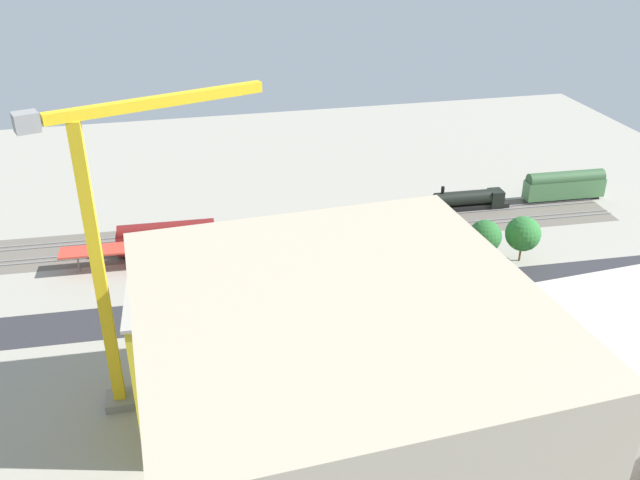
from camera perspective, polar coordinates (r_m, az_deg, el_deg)
ground_plane at (r=113.04m, az=0.55°, el=-4.26°), size 203.53×203.53×0.00m
rail_bed at (r=132.17m, az=-1.66°, el=0.70°), size 127.61×18.23×0.01m
street_asphalt at (r=110.60m, az=0.90°, el=-5.04°), size 127.44×13.49×0.01m
track_rails at (r=132.09m, az=-1.66°, el=0.77°), size 127.13×11.80×0.12m
platform_canopy_near at (r=122.17m, az=-7.77°, el=0.05°), size 57.14×6.27×3.93m
locomotive at (r=144.52m, az=12.52°, el=3.30°), size 15.98×3.58×5.36m
passenger_coach at (r=153.74m, az=19.72°, el=4.35°), size 17.48×3.77×6.37m
freight_coach_far at (r=126.34m, az=-12.62°, el=0.28°), size 17.85×3.46×5.99m
parked_car_0 at (r=111.40m, az=8.70°, el=-4.66°), size 4.12×1.74×1.77m
parked_car_1 at (r=109.17m, az=4.85°, el=-5.18°), size 4.78×2.18×1.62m
parked_car_2 at (r=107.67m, az=1.04°, el=-5.52°), size 4.61×1.96×1.81m
parked_car_3 at (r=106.13m, az=-2.73°, el=-6.13°), size 4.26×2.05×1.65m
parked_car_4 at (r=105.41m, az=-6.74°, el=-6.53°), size 4.42×2.02×1.81m
construction_building at (r=85.94m, az=-1.92°, el=-7.96°), size 38.93×20.73×19.14m
construction_roof_slab at (r=80.69m, az=-2.03°, el=-2.29°), size 39.55×21.35×0.40m
tower_crane at (r=81.95m, az=-16.88°, el=0.08°), size 26.53×10.66×39.30m
box_truck_0 at (r=106.16m, az=4.41°, el=-5.59°), size 10.20×3.59×3.32m
street_tree_0 at (r=113.85m, az=2.57°, el=-1.28°), size 5.70×5.70×7.60m
street_tree_1 at (r=124.64m, az=16.57°, el=0.51°), size 6.18×6.18×8.45m
street_tree_2 at (r=121.39m, az=13.59°, el=0.29°), size 5.77×5.77×8.50m
street_tree_3 at (r=111.25m, az=-8.47°, el=-2.59°), size 5.07×5.07×6.82m
traffic_light at (r=115.93m, az=6.96°, el=-1.17°), size 0.50×0.36×6.46m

